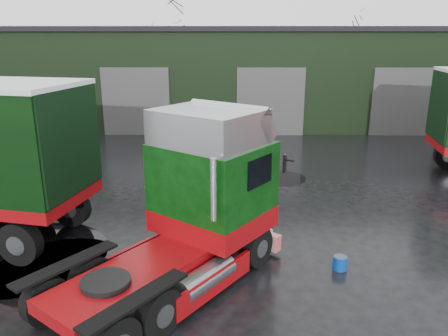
# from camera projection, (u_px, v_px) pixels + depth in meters

# --- Properties ---
(ground) EXTENTS (100.00, 100.00, 0.00)m
(ground) POSITION_uv_depth(u_px,v_px,m) (245.00, 235.00, 13.14)
(ground) COLOR black
(warehouse) EXTENTS (32.40, 12.40, 6.30)m
(warehouse) POSITION_uv_depth(u_px,v_px,m) (263.00, 74.00, 31.34)
(warehouse) COLOR black
(warehouse) RESTS_ON ground
(hero_tractor) EXTENTS (6.23, 7.02, 4.13)m
(hero_tractor) POSITION_uv_depth(u_px,v_px,m) (161.00, 209.00, 9.69)
(hero_tractor) COLOR black
(hero_tractor) RESTS_ON ground
(wash_bucket) EXTENTS (0.47, 0.47, 0.34)m
(wash_bucket) POSITION_uv_depth(u_px,v_px,m) (340.00, 263.00, 11.20)
(wash_bucket) COLOR #063790
(wash_bucket) RESTS_ON ground
(tree_back_a) EXTENTS (4.40, 4.40, 9.50)m
(tree_back_a) POSITION_uv_depth(u_px,v_px,m) (169.00, 47.00, 40.52)
(tree_back_a) COLOR black
(tree_back_a) RESTS_ON ground
(tree_back_b) EXTENTS (4.40, 4.40, 7.50)m
(tree_back_b) POSITION_uv_depth(u_px,v_px,m) (341.00, 58.00, 40.67)
(tree_back_b) COLOR black
(tree_back_b) RESTS_ON ground
(puddle_0) EXTENTS (3.49, 3.49, 0.01)m
(puddle_0) POSITION_uv_depth(u_px,v_px,m) (60.00, 268.00, 11.26)
(puddle_0) COLOR black
(puddle_0) RESTS_ON ground
(puddle_1) EXTENTS (2.19, 2.19, 0.01)m
(puddle_1) POSITION_uv_depth(u_px,v_px,m) (280.00, 178.00, 18.44)
(puddle_1) COLOR black
(puddle_1) RESTS_ON ground
(puddle_2) EXTENTS (4.34, 4.34, 0.01)m
(puddle_2) POSITION_uv_depth(u_px,v_px,m) (28.00, 255.00, 11.95)
(puddle_2) COLOR black
(puddle_2) RESTS_ON ground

